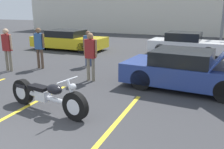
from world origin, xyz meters
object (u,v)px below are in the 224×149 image
parked_car_left_row (68,40)px  spectator_midground (88,46)px  show_car_hood_open (187,70)px  motorcycle (47,96)px  spectator_by_show_car (7,46)px  spectator_near_motorcycle (90,53)px  spectator_far_lot (39,44)px  parked_car_mid_row (186,44)px

parked_car_left_row → spectator_midground: bearing=-45.9°
show_car_hood_open → motorcycle: bearing=-128.0°
show_car_hood_open → parked_car_left_row: 9.47m
motorcycle → spectator_by_show_car: size_ratio=1.46×
spectator_midground → spectator_by_show_car: bearing=-142.2°
show_car_hood_open → spectator_near_motorcycle: show_car_hood_open is taller
motorcycle → spectator_far_lot: bearing=140.6°
parked_car_left_row → spectator_midground: size_ratio=3.00×
parked_car_left_row → spectator_midground: 4.94m
show_car_hood_open → spectator_midground: size_ratio=2.66×
parked_car_mid_row → spectator_midground: size_ratio=2.64×
motorcycle → spectator_near_motorcycle: spectator_near_motorcycle is taller
show_car_hood_open → parked_car_mid_row: show_car_hood_open is taller
parked_car_left_row → show_car_hood_open: bearing=-32.2°
spectator_near_motorcycle → spectator_far_lot: (-2.94, 0.91, 0.01)m
parked_car_mid_row → spectator_midground: bearing=-124.5°
spectator_far_lot → parked_car_left_row: bearing=107.4°
parked_car_mid_row → parked_car_left_row: 7.18m
spectator_far_lot → spectator_near_motorcycle: bearing=-17.3°
parked_car_mid_row → spectator_near_motorcycle: size_ratio=2.40×
motorcycle → parked_car_left_row: parked_car_left_row is taller
parked_car_left_row → spectator_far_lot: size_ratio=2.70×
spectator_midground → show_car_hood_open: bearing=-20.6°
spectator_near_motorcycle → spectator_midground: bearing=119.0°
parked_car_mid_row → spectator_by_show_car: 9.49m
show_car_hood_open → spectator_by_show_car: 7.25m
motorcycle → spectator_far_lot: 4.98m
parked_car_mid_row → show_car_hood_open: bearing=-79.8°
parked_car_left_row → motorcycle: bearing=-59.7°
show_car_hood_open → spectator_midground: 4.84m
spectator_near_motorcycle → spectator_by_show_car: size_ratio=0.99×
spectator_by_show_car → spectator_far_lot: size_ratio=1.00×
spectator_by_show_car → spectator_far_lot: bearing=43.2°
parked_car_left_row → spectator_near_motorcycle: 7.32m
parked_car_mid_row → spectator_far_lot: spectator_far_lot is taller
spectator_near_motorcycle → spectator_by_show_car: 3.88m
show_car_hood_open → parked_car_left_row: (-7.81, 5.36, -0.04)m
motorcycle → spectator_midground: size_ratio=1.63×
spectator_by_show_car → spectator_midground: 3.42m
motorcycle → parked_car_left_row: (-4.64, 8.70, 0.18)m
spectator_by_show_car → spectator_midground: (2.70, 2.10, -0.13)m
show_car_hood_open → spectator_by_show_car: size_ratio=2.39×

